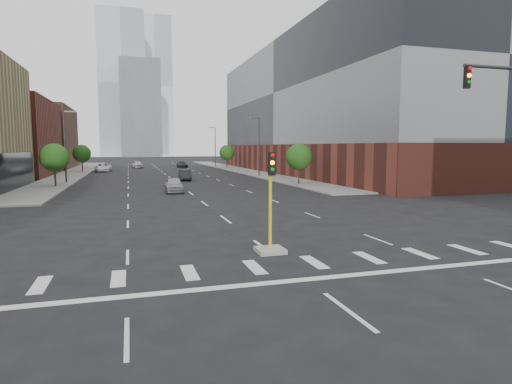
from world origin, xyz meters
name	(u,v)px	position (x,y,z in m)	size (l,w,h in m)	color
ground	(390,342)	(0.00, 0.00, 0.00)	(400.00, 400.00, 0.00)	black
sidewalk_left_far	(76,172)	(-15.00, 74.00, 0.07)	(5.00, 92.00, 0.15)	gray
sidewalk_right_far	(238,170)	(15.00, 74.00, 0.07)	(5.00, 92.00, 0.15)	gray
building_left_far_b	(20,138)	(-27.50, 92.00, 6.50)	(20.00, 24.00, 13.00)	brown
building_right_main	(338,110)	(29.50, 60.00, 11.00)	(24.00, 70.00, 22.00)	brown
tower_left	(122,86)	(-8.00, 220.00, 35.00)	(22.00, 22.00, 70.00)	#B2B7BC
tower_right	(154,88)	(10.00, 260.00, 40.00)	(20.00, 20.00, 80.00)	#B2B7BC
tower_mid	(141,109)	(0.00, 200.00, 22.00)	(18.00, 18.00, 44.00)	slate
median_traffic_signal	(270,231)	(0.00, 8.97, 0.97)	(1.20, 1.20, 4.40)	#999993
streetlight_right_a	(259,144)	(13.41, 55.00, 5.01)	(1.60, 0.22, 9.07)	#2D2D30
streetlight_right_b	(215,145)	(13.41, 90.00, 5.01)	(1.60, 0.22, 9.07)	#2D2D30
streetlight_left	(65,144)	(-13.41, 50.00, 5.01)	(1.60, 0.22, 9.07)	#2D2D30
tree_left_near	(54,158)	(-14.00, 45.00, 3.39)	(3.20, 3.20, 4.85)	#382619
tree_left_far	(82,154)	(-14.00, 75.00, 3.39)	(3.20, 3.20, 4.85)	#382619
tree_right_near	(299,157)	(14.00, 40.00, 3.39)	(3.20, 3.20, 4.85)	#382619
tree_right_far	(227,153)	(14.00, 80.00, 3.39)	(3.20, 3.20, 4.85)	#382619
car_near_left	(174,185)	(-1.50, 35.47, 0.76)	(1.79, 4.45, 1.52)	#9C9CA0
car_mid_right	(185,175)	(1.50, 50.88, 0.72)	(1.53, 4.39, 1.45)	black
car_far_left	(103,167)	(-10.50, 76.07, 0.80)	(2.67, 5.79, 1.61)	white
car_deep_right	(182,164)	(5.45, 87.37, 0.71)	(1.98, 4.87, 1.41)	black
car_distant	(137,165)	(-4.10, 88.30, 0.77)	(1.82, 4.52, 1.54)	silver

